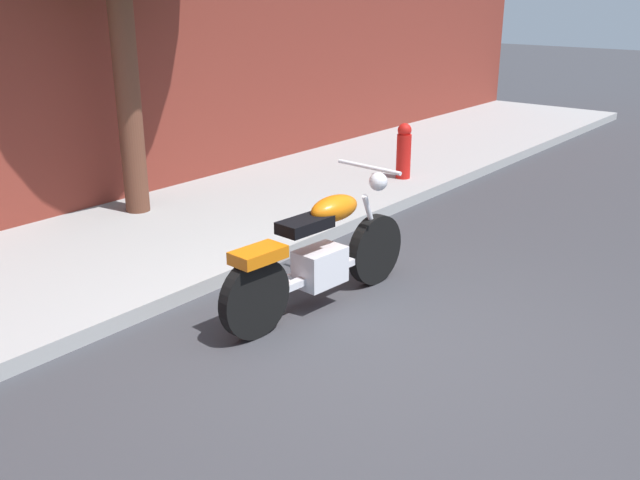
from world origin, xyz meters
TOP-DOWN VIEW (x-y plane):
  - ground_plane at (0.00, 0.00)m, footprint 60.00×60.00m
  - sidewalk at (0.00, 3.04)m, footprint 23.09×2.77m
  - motorcycle at (0.29, 0.68)m, footprint 2.18×0.70m
  - fire_hydrant at (4.08, 2.25)m, footprint 0.20×0.20m

SIDE VIEW (x-z plane):
  - ground_plane at x=0.00m, z-range 0.00..0.00m
  - sidewalk at x=0.00m, z-range 0.00..0.14m
  - fire_hydrant at x=4.08m, z-range 0.00..0.91m
  - motorcycle at x=0.29m, z-range -0.10..1.07m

